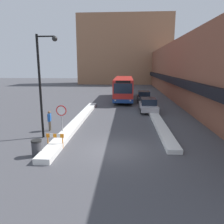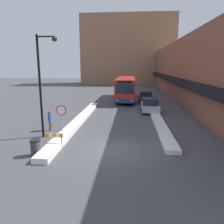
{
  "view_description": "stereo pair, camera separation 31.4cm",
  "coord_description": "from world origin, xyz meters",
  "px_view_note": "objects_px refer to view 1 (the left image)",
  "views": [
    {
      "loc": [
        0.75,
        -12.49,
        5.02
      ],
      "look_at": [
        -0.37,
        4.04,
        1.53
      ],
      "focal_mm": 35.0,
      "sensor_mm": 36.0,
      "label": 1
    },
    {
      "loc": [
        1.07,
        -12.47,
        5.02
      ],
      "look_at": [
        -0.37,
        4.04,
        1.53
      ],
      "focal_mm": 35.0,
      "sensor_mm": 36.0,
      "label": 2
    }
  ],
  "objects_px": {
    "parked_car_front": "(148,105)",
    "trash_bin": "(37,148)",
    "parked_car_back": "(144,97)",
    "city_bus": "(124,88)",
    "construction_barricade": "(55,138)",
    "stop_sign": "(61,114)",
    "pedestrian": "(49,119)",
    "street_lamp": "(43,76)"
  },
  "relations": [
    {
      "from": "pedestrian",
      "to": "trash_bin",
      "type": "bearing_deg",
      "value": 6.43
    },
    {
      "from": "parked_car_front",
      "to": "construction_barricade",
      "type": "bearing_deg",
      "value": -119.94
    },
    {
      "from": "city_bus",
      "to": "trash_bin",
      "type": "height_order",
      "value": "city_bus"
    },
    {
      "from": "stop_sign",
      "to": "construction_barricade",
      "type": "distance_m",
      "value": 2.75
    },
    {
      "from": "city_bus",
      "to": "street_lamp",
      "type": "height_order",
      "value": "street_lamp"
    },
    {
      "from": "pedestrian",
      "to": "parked_car_back",
      "type": "bearing_deg",
      "value": 145.36
    },
    {
      "from": "street_lamp",
      "to": "construction_barricade",
      "type": "relative_size",
      "value": 6.44
    },
    {
      "from": "street_lamp",
      "to": "construction_barricade",
      "type": "xyz_separation_m",
      "value": [
        1.32,
        -2.09,
        -3.66
      ]
    },
    {
      "from": "parked_car_front",
      "to": "parked_car_back",
      "type": "distance_m",
      "value": 6.73
    },
    {
      "from": "stop_sign",
      "to": "trash_bin",
      "type": "bearing_deg",
      "value": -95.17
    },
    {
      "from": "pedestrian",
      "to": "parked_car_front",
      "type": "bearing_deg",
      "value": 128.89
    },
    {
      "from": "city_bus",
      "to": "parked_car_front",
      "type": "relative_size",
      "value": 2.76
    },
    {
      "from": "city_bus",
      "to": "parked_car_back",
      "type": "height_order",
      "value": "city_bus"
    },
    {
      "from": "trash_bin",
      "to": "construction_barricade",
      "type": "distance_m",
      "value": 1.42
    },
    {
      "from": "city_bus",
      "to": "stop_sign",
      "type": "bearing_deg",
      "value": -103.2
    },
    {
      "from": "stop_sign",
      "to": "street_lamp",
      "type": "bearing_deg",
      "value": -154.92
    },
    {
      "from": "parked_car_back",
      "to": "construction_barricade",
      "type": "relative_size",
      "value": 3.88
    },
    {
      "from": "city_bus",
      "to": "pedestrian",
      "type": "distance_m",
      "value": 17.78
    },
    {
      "from": "parked_car_back",
      "to": "street_lamp",
      "type": "xyz_separation_m",
      "value": [
        -8.15,
        -16.49,
        3.58
      ]
    },
    {
      "from": "stop_sign",
      "to": "trash_bin",
      "type": "distance_m",
      "value": 3.98
    },
    {
      "from": "parked_car_back",
      "to": "trash_bin",
      "type": "relative_size",
      "value": 4.5
    },
    {
      "from": "parked_car_front",
      "to": "stop_sign",
      "type": "xyz_separation_m",
      "value": [
        -7.14,
        -9.29,
        0.88
      ]
    },
    {
      "from": "city_bus",
      "to": "trash_bin",
      "type": "distance_m",
      "value": 22.33
    },
    {
      "from": "stop_sign",
      "to": "construction_barricade",
      "type": "height_order",
      "value": "stop_sign"
    },
    {
      "from": "parked_car_front",
      "to": "street_lamp",
      "type": "relative_size",
      "value": 0.63
    },
    {
      "from": "parked_car_back",
      "to": "pedestrian",
      "type": "bearing_deg",
      "value": -119.7
    },
    {
      "from": "parked_car_back",
      "to": "street_lamp",
      "type": "distance_m",
      "value": 18.74
    },
    {
      "from": "parked_car_front",
      "to": "parked_car_back",
      "type": "relative_size",
      "value": 1.04
    },
    {
      "from": "city_bus",
      "to": "construction_barricade",
      "type": "bearing_deg",
      "value": -100.75
    },
    {
      "from": "stop_sign",
      "to": "trash_bin",
      "type": "height_order",
      "value": "stop_sign"
    },
    {
      "from": "street_lamp",
      "to": "trash_bin",
      "type": "bearing_deg",
      "value": -78.79
    },
    {
      "from": "stop_sign",
      "to": "city_bus",
      "type": "bearing_deg",
      "value": 76.8
    },
    {
      "from": "pedestrian",
      "to": "trash_bin",
      "type": "xyz_separation_m",
      "value": [
        0.99,
        -4.95,
        -0.48
      ]
    },
    {
      "from": "city_bus",
      "to": "construction_barricade",
      "type": "height_order",
      "value": "city_bus"
    },
    {
      "from": "stop_sign",
      "to": "construction_barricade",
      "type": "xyz_separation_m",
      "value": [
        0.32,
        -2.56,
        -0.97
      ]
    },
    {
      "from": "parked_car_front",
      "to": "pedestrian",
      "type": "height_order",
      "value": "pedestrian"
    },
    {
      "from": "parked_car_front",
      "to": "trash_bin",
      "type": "height_order",
      "value": "parked_car_front"
    },
    {
      "from": "street_lamp",
      "to": "pedestrian",
      "type": "distance_m",
      "value": 3.76
    },
    {
      "from": "pedestrian",
      "to": "trash_bin",
      "type": "distance_m",
      "value": 5.07
    },
    {
      "from": "stop_sign",
      "to": "construction_barricade",
      "type": "relative_size",
      "value": 2.05
    },
    {
      "from": "parked_car_back",
      "to": "parked_car_front",
      "type": "bearing_deg",
      "value": -90.0
    },
    {
      "from": "street_lamp",
      "to": "parked_car_front",
      "type": "bearing_deg",
      "value": 50.15
    }
  ]
}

